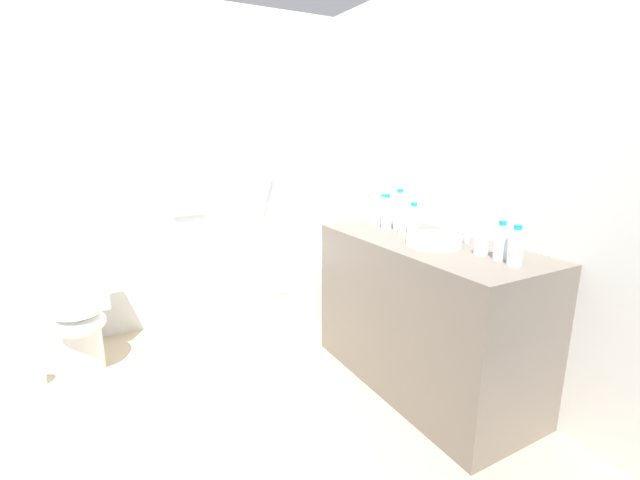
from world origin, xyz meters
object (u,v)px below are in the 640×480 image
object	(u,v)px
sink_faucet	(457,236)
water_bottle_0	(387,213)
sink_basin	(434,240)
drinking_glass_1	(375,216)
toilet_paper_roll	(35,377)
toilet	(80,316)
drinking_glass_2	(404,226)
drinking_glass_0	(481,247)
water_bottle_2	(399,211)
water_bottle_3	(413,221)
water_bottle_1	(516,247)
water_bottle_5	(501,242)
water_bottle_4	(384,211)

from	to	relation	value
sink_faucet	water_bottle_0	bearing A→B (deg)	109.27
sink_basin	drinking_glass_1	bearing A→B (deg)	82.99
sink_faucet	toilet_paper_roll	bearing A→B (deg)	152.36
sink_faucet	toilet	bearing A→B (deg)	146.41
toilet	toilet_paper_roll	world-z (taller)	toilet
toilet	drinking_glass_2	distance (m)	2.14
water_bottle_0	drinking_glass_0	bearing A→B (deg)	-85.72
water_bottle_0	toilet_paper_roll	distance (m)	2.37
water_bottle_2	drinking_glass_2	bearing A→B (deg)	-110.47
water_bottle_3	toilet_paper_roll	bearing A→B (deg)	155.59
water_bottle_2	drinking_glass_0	world-z (taller)	water_bottle_2
drinking_glass_0	toilet	bearing A→B (deg)	139.86
water_bottle_1	sink_faucet	bearing A→B (deg)	76.59
sink_faucet	water_bottle_5	distance (m)	0.38
sink_basin	water_bottle_2	size ratio (longest dim) A/B	1.15
water_bottle_2	drinking_glass_1	bearing A→B (deg)	87.76
water_bottle_2	sink_basin	bearing A→B (deg)	-100.27
water_bottle_5	water_bottle_2	bearing A→B (deg)	90.78
water_bottle_1	water_bottle_5	bearing A→B (deg)	80.92
water_bottle_0	drinking_glass_0	xyz separation A→B (m)	(0.05, -0.71, -0.07)
drinking_glass_1	toilet_paper_roll	distance (m)	2.35
sink_basin	water_bottle_5	xyz separation A→B (m)	(0.08, -0.37, 0.06)
drinking_glass_0	sink_basin	bearing A→B (deg)	105.36
sink_basin	drinking_glass_0	distance (m)	0.27
water_bottle_1	toilet_paper_roll	bearing A→B (deg)	142.41
sink_basin	water_bottle_2	bearing A→B (deg)	79.73
drinking_glass_2	water_bottle_0	bearing A→B (deg)	96.55
drinking_glass_1	drinking_glass_2	distance (m)	0.36
sink_basin	toilet_paper_roll	xyz separation A→B (m)	(-2.04, 1.16, -0.86)
water_bottle_3	drinking_glass_2	distance (m)	0.09
water_bottle_5	sink_faucet	bearing A→B (deg)	75.51
water_bottle_3	water_bottle_5	xyz separation A→B (m)	(0.04, -0.58, -0.01)
water_bottle_0	water_bottle_4	world-z (taller)	water_bottle_0
water_bottle_2	water_bottle_5	size ratio (longest dim) A/B	1.37
water_bottle_3	toilet_paper_roll	size ratio (longest dim) A/B	1.64
water_bottle_2	drinking_glass_1	world-z (taller)	water_bottle_2
water_bottle_0	drinking_glass_2	world-z (taller)	water_bottle_0
water_bottle_3	water_bottle_1	bearing A→B (deg)	-87.69
drinking_glass_0	toilet_paper_roll	size ratio (longest dim) A/B	0.64
drinking_glass_1	sink_basin	bearing A→B (deg)	-97.01
toilet	drinking_glass_1	xyz separation A→B (m)	(1.85, -0.63, 0.59)
water_bottle_3	sink_faucet	bearing A→B (deg)	-57.68
drinking_glass_2	water_bottle_3	bearing A→B (deg)	-88.45
water_bottle_1	water_bottle_5	distance (m)	0.09
sink_basin	water_bottle_4	bearing A→B (deg)	81.83
water_bottle_3	drinking_glass_2	xyz separation A→B (m)	(-0.00, 0.08, -0.05)
sink_basin	water_bottle_0	world-z (taller)	water_bottle_0
toilet	water_bottle_1	bearing A→B (deg)	46.18
sink_faucet	water_bottle_1	size ratio (longest dim) A/B	0.80
water_bottle_0	water_bottle_3	distance (m)	0.23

